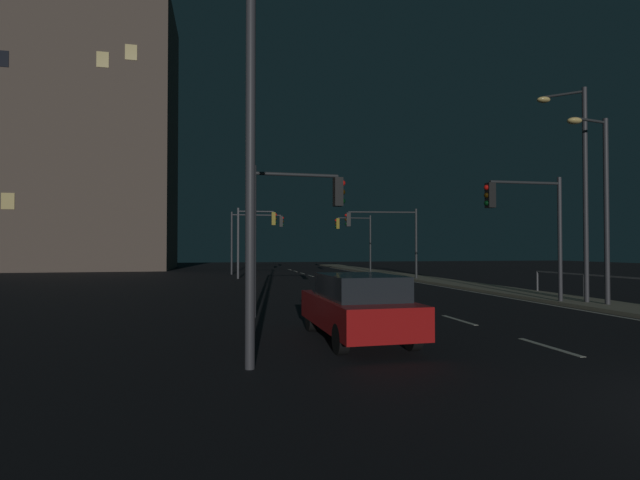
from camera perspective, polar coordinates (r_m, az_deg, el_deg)
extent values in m
plane|color=black|center=(22.83, 6.25, -6.56)|extent=(112.00, 112.00, 0.00)
cube|color=gray|center=(25.79, 20.95, -5.71)|extent=(2.46, 77.00, 0.14)
cube|color=silver|center=(11.73, 26.16, -11.63)|extent=(0.14, 2.00, 0.01)
cube|color=silver|center=(15.04, 16.58, -9.34)|extent=(0.14, 2.00, 0.01)
cube|color=silver|center=(18.63, 10.63, -7.77)|extent=(0.14, 2.00, 0.01)
cube|color=silver|center=(22.35, 6.66, -6.66)|extent=(0.14, 2.00, 0.01)
cube|color=silver|center=(26.16, 3.84, -5.86)|extent=(0.14, 2.00, 0.01)
cube|color=silver|center=(30.02, 1.75, -5.25)|extent=(0.14, 2.00, 0.01)
cube|color=silver|center=(33.91, 0.14, -4.77)|extent=(0.14, 2.00, 0.01)
cube|color=silver|center=(37.82, -1.14, -4.39)|extent=(0.14, 2.00, 0.01)
cube|color=silver|center=(41.75, -2.18, -4.08)|extent=(0.14, 2.00, 0.01)
cube|color=silver|center=(45.69, -3.03, -3.83)|extent=(0.14, 2.00, 0.01)
cube|color=silver|center=(49.64, -3.75, -3.61)|extent=(0.14, 2.00, 0.01)
cube|color=silver|center=(29.45, 13.19, -5.30)|extent=(0.14, 53.00, 0.01)
cube|color=#B71414|center=(11.31, 4.50, -8.73)|extent=(1.93, 4.44, 0.70)
cube|color=#1E2328|center=(11.01, 4.89, -5.67)|extent=(1.66, 2.50, 0.55)
cylinder|color=black|center=(12.50, -1.06, -9.62)|extent=(0.24, 0.65, 0.64)
cylinder|color=black|center=(12.94, 5.97, -9.33)|extent=(0.24, 0.65, 0.64)
cylinder|color=black|center=(9.81, 2.54, -11.99)|extent=(0.24, 0.65, 0.64)
cylinder|color=black|center=(10.36, 11.25, -11.39)|extent=(0.24, 0.65, 0.64)
cylinder|color=#2D3033|center=(43.02, 6.16, -0.41)|extent=(0.16, 0.16, 5.11)
cylinder|color=#2D3033|center=(42.71, 4.18, 2.69)|extent=(3.07, 0.22, 0.11)
cube|color=olive|center=(42.33, 2.16, 2.01)|extent=(0.29, 0.35, 0.95)
sphere|color=red|center=(42.32, 1.95, 2.42)|extent=(0.20, 0.20, 0.20)
sphere|color=black|center=(42.30, 1.96, 2.02)|extent=(0.20, 0.20, 0.20)
sphere|color=black|center=(42.28, 1.96, 1.61)|extent=(0.20, 0.20, 0.20)
cylinder|color=#4C4C51|center=(34.70, -9.96, -0.39)|extent=(0.16, 0.16, 5.19)
cylinder|color=#38383D|center=(34.78, -7.82, 3.47)|extent=(2.58, 0.31, 0.11)
cube|color=olive|center=(34.76, -5.69, 2.60)|extent=(0.31, 0.36, 0.95)
sphere|color=red|center=(34.78, -5.44, 3.09)|extent=(0.20, 0.20, 0.20)
sphere|color=black|center=(34.76, -5.44, 2.60)|extent=(0.20, 0.20, 0.20)
sphere|color=black|center=(34.74, -5.44, 2.11)|extent=(0.20, 0.20, 0.20)
cylinder|color=#38383D|center=(20.54, 27.23, 0.11)|extent=(0.16, 0.16, 4.85)
cylinder|color=#2D3033|center=(19.84, 23.76, 6.43)|extent=(2.96, 0.19, 0.11)
cube|color=black|center=(18.99, 20.06, 5.14)|extent=(0.29, 0.35, 0.95)
sphere|color=red|center=(18.95, 19.65, 6.07)|extent=(0.20, 0.20, 0.20)
sphere|color=black|center=(18.91, 19.66, 5.17)|extent=(0.20, 0.20, 0.20)
sphere|color=black|center=(18.88, 19.66, 4.26)|extent=(0.20, 0.20, 0.20)
cylinder|color=#38383D|center=(14.98, -8.09, -0.14)|extent=(0.16, 0.16, 4.84)
cylinder|color=#2D3033|center=(15.36, -2.85, 7.96)|extent=(2.78, 0.17, 0.11)
cube|color=black|center=(15.59, 2.21, 5.88)|extent=(0.29, 0.35, 0.95)
sphere|color=red|center=(15.67, 2.76, 6.95)|extent=(0.20, 0.20, 0.20)
sphere|color=black|center=(15.63, 2.76, 5.86)|extent=(0.20, 0.20, 0.20)
sphere|color=black|center=(15.60, 2.76, 4.77)|extent=(0.20, 0.20, 0.20)
cylinder|color=#2D3033|center=(33.18, 11.65, -0.41)|extent=(0.16, 0.16, 4.84)
cylinder|color=#2D3033|center=(32.72, 7.62, 3.39)|extent=(4.72, 0.77, 0.11)
cube|color=black|center=(32.29, 3.48, 2.51)|extent=(0.32, 0.38, 0.95)
sphere|color=red|center=(32.29, 3.21, 3.04)|extent=(0.20, 0.20, 0.20)
sphere|color=black|center=(32.27, 3.21, 2.51)|extent=(0.20, 0.20, 0.20)
sphere|color=black|center=(32.25, 3.21, 1.98)|extent=(0.20, 0.20, 0.20)
cylinder|color=#38383D|center=(40.45, -10.73, -0.38)|extent=(0.16, 0.16, 5.34)
cylinder|color=#38383D|center=(40.55, -7.74, 3.03)|extent=(4.20, 0.32, 0.11)
cube|color=black|center=(40.62, -4.78, 2.28)|extent=(0.30, 0.35, 0.95)
sphere|color=red|center=(40.65, -4.56, 2.70)|extent=(0.20, 0.20, 0.20)
sphere|color=black|center=(40.63, -4.57, 2.28)|extent=(0.20, 0.20, 0.20)
sphere|color=black|center=(40.61, -4.57, 1.85)|extent=(0.20, 0.20, 0.20)
cylinder|color=#38383D|center=(20.75, 29.66, 4.88)|extent=(0.18, 0.18, 8.29)
cylinder|color=#2D3033|center=(21.54, 27.59, 15.48)|extent=(1.13, 1.03, 0.10)
ellipsoid|color=#F9D172|center=(21.55, 25.62, 15.18)|extent=(0.56, 0.36, 0.24)
cylinder|color=#38383D|center=(8.78, -8.49, 11.25)|extent=(0.18, 0.18, 8.10)
cylinder|color=#38383D|center=(20.24, 31.57, 3.03)|extent=(0.18, 0.18, 6.87)
cylinder|color=#2D3033|center=(20.10, 30.10, 12.52)|extent=(1.60, 0.39, 0.10)
ellipsoid|color=#F9D172|center=(19.46, 28.63, 12.66)|extent=(0.56, 0.36, 0.24)
cylinder|color=#59595E|center=(22.76, 29.54, -4.89)|extent=(0.09, 0.09, 0.95)
cylinder|color=#59595E|center=(25.07, 25.00, -4.57)|extent=(0.09, 0.09, 0.95)
cube|color=brown|center=(56.22, -25.84, 11.24)|extent=(16.13, 11.67, 28.18)
cube|color=#EACC7A|center=(51.98, -25.00, 19.34)|extent=(1.10, 0.06, 1.50)
cube|color=#EACC7A|center=(51.32, -33.81, 3.97)|extent=(1.10, 0.06, 1.50)
cube|color=#EACC7A|center=(51.83, -22.06, 20.47)|extent=(1.10, 0.06, 1.50)
cube|color=black|center=(54.24, -34.30, 17.82)|extent=(1.10, 0.06, 1.50)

